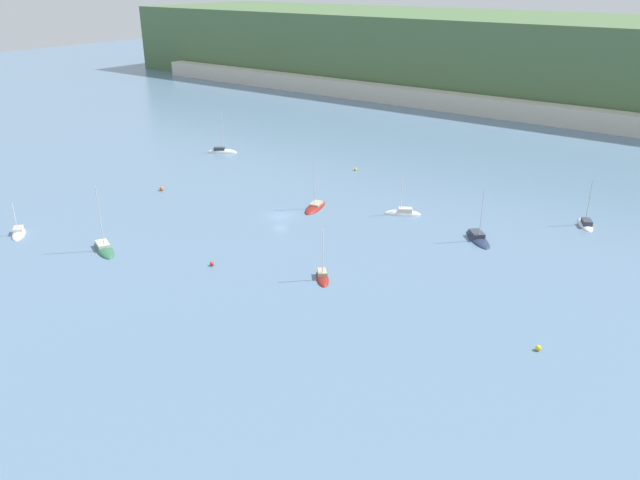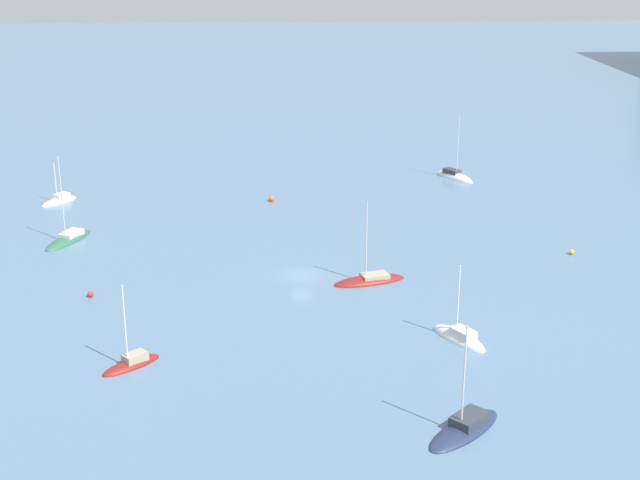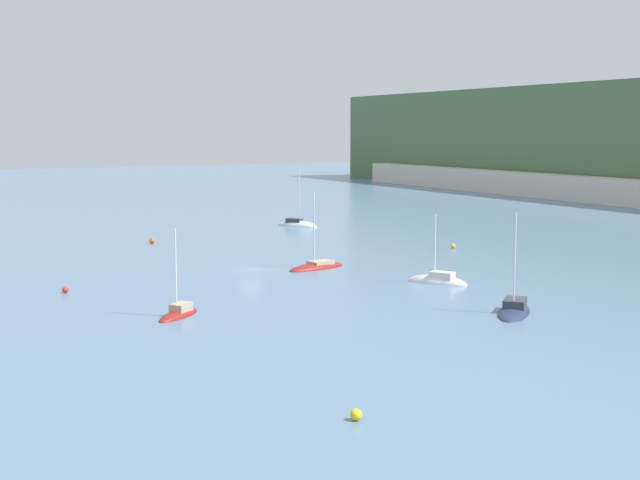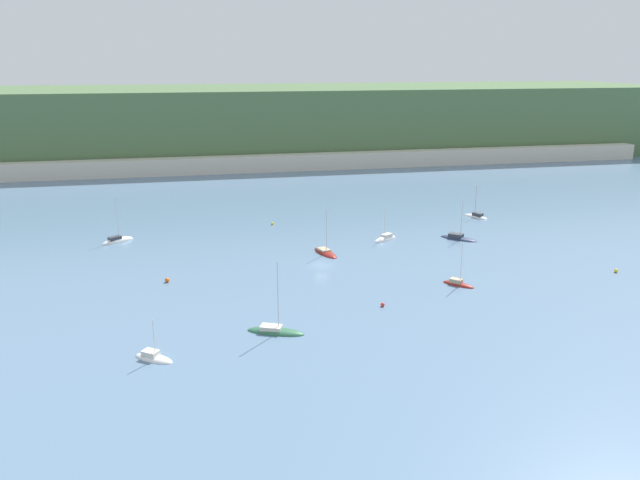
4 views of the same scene
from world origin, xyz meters
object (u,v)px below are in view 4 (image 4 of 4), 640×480
at_px(sailboat_6, 458,238).
at_px(mooring_buoy_2, 167,280).
at_px(sailboat_3, 325,253).
at_px(mooring_buoy_0, 272,224).
at_px(mooring_buoy_1, 616,271).
at_px(sailboat_1, 458,284).
at_px(mooring_buoy_3, 383,305).
at_px(sailboat_0, 476,217).
at_px(sailboat_2, 385,239).
at_px(sailboat_7, 275,332).
at_px(sailboat_5, 117,241).
at_px(sailboat_4, 153,358).

relative_size(sailboat_6, mooring_buoy_2, 11.62).
xyz_separation_m(sailboat_3, mooring_buoy_2, (-31.93, -10.96, 0.34)).
distance_m(mooring_buoy_0, mooring_buoy_1, 76.51).
height_order(mooring_buoy_0, mooring_buoy_1, mooring_buoy_1).
relative_size(sailboat_1, mooring_buoy_3, 12.68).
height_order(sailboat_6, mooring_buoy_0, sailboat_6).
bearing_deg(sailboat_6, sailboat_3, -126.79).
xyz_separation_m(sailboat_0, mooring_buoy_3, (-41.56, -52.15, 0.18)).
bearing_deg(sailboat_6, mooring_buoy_2, -120.94).
relative_size(sailboat_2, mooring_buoy_0, 13.51).
bearing_deg(sailboat_3, sailboat_7, -39.33).
bearing_deg(mooring_buoy_1, mooring_buoy_3, -171.91).
height_order(sailboat_7, mooring_buoy_1, sailboat_7).
xyz_separation_m(sailboat_5, sailboat_7, (27.49, -54.46, -0.01)).
xyz_separation_m(sailboat_1, mooring_buoy_3, (-16.30, -6.77, 0.19)).
relative_size(sailboat_7, mooring_buoy_3, 17.57).
distance_m(sailboat_0, sailboat_2, 32.72).
relative_size(sailboat_0, sailboat_1, 1.06).
height_order(sailboat_0, sailboat_5, sailboat_5).
relative_size(sailboat_0, mooring_buoy_0, 14.36).
relative_size(sailboat_0, sailboat_3, 0.89).
xyz_separation_m(sailboat_0, sailboat_7, (-60.23, -58.47, -0.04)).
bearing_deg(mooring_buoy_0, sailboat_0, -3.71).
height_order(sailboat_0, mooring_buoy_2, sailboat_0).
xyz_separation_m(sailboat_0, sailboat_6, (-12.86, -17.73, 0.00)).
xyz_separation_m(sailboat_2, sailboat_6, (16.26, -2.81, 0.04)).
xyz_separation_m(sailboat_5, mooring_buoy_0, (35.63, 7.39, 0.19)).
distance_m(sailboat_1, mooring_buoy_2, 52.62).
bearing_deg(sailboat_1, mooring_buoy_0, 167.03).
bearing_deg(sailboat_0, sailboat_7, 106.35).
bearing_deg(mooring_buoy_3, sailboat_7, -161.29).
bearing_deg(sailboat_3, mooring_buoy_2, -87.04).
height_order(sailboat_1, sailboat_3, sailboat_3).
distance_m(sailboat_4, sailboat_5, 60.32).
distance_m(mooring_buoy_0, mooring_buoy_3, 56.52).
distance_m(sailboat_5, mooring_buoy_1, 103.28).
bearing_deg(sailboat_7, sailboat_6, 64.42).
height_order(sailboat_7, mooring_buoy_0, sailboat_7).
bearing_deg(sailboat_4, sailboat_0, 75.78).
xyz_separation_m(sailboat_1, sailboat_6, (12.41, 27.65, 0.00)).
bearing_deg(mooring_buoy_1, mooring_buoy_2, 171.57).
xyz_separation_m(sailboat_1, sailboat_7, (-34.96, -13.09, -0.04)).
height_order(sailboat_3, mooring_buoy_3, sailboat_3).
bearing_deg(sailboat_6, sailboat_7, -93.66).
distance_m(sailboat_2, mooring_buoy_1, 47.15).
bearing_deg(mooring_buoy_3, sailboat_6, 50.17).
bearing_deg(mooring_buoy_2, mooring_buoy_3, -28.94).
distance_m(sailboat_1, sailboat_3, 30.30).
bearing_deg(sailboat_5, sailboat_3, -57.00).
bearing_deg(mooring_buoy_2, mooring_buoy_0, 56.18).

